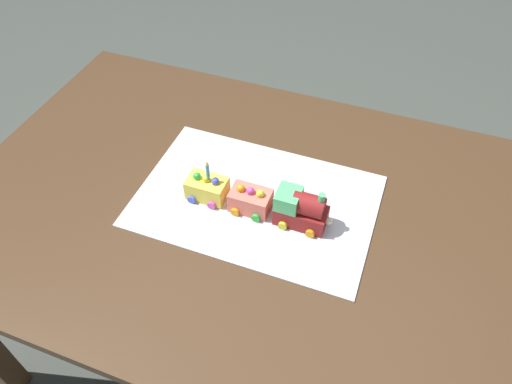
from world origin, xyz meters
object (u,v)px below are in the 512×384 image
object	(u,v)px
cake_car_hopper_coral	(251,200)
birthday_candle	(207,169)
cake_locomotive	(301,209)
cake_car_gondola_lemon	(207,188)
dining_table	(231,225)

from	to	relation	value
cake_car_hopper_coral	birthday_candle	bearing A→B (deg)	-0.00
cake_car_hopper_coral	cake_locomotive	bearing A→B (deg)	-180.00
cake_car_hopper_coral	cake_car_gondola_lemon	world-z (taller)	same
birthday_candle	cake_car_hopper_coral	bearing A→B (deg)	180.00
cake_car_hopper_coral	cake_car_gondola_lemon	bearing A→B (deg)	0.00
cake_locomotive	cake_car_gondola_lemon	distance (m)	0.25
birthday_candle	dining_table	bearing A→B (deg)	-168.13
dining_table	cake_car_gondola_lemon	xyz separation A→B (m)	(0.06, 0.01, 0.14)
cake_car_gondola_lemon	birthday_candle	bearing A→B (deg)	-180.00
dining_table	cake_locomotive	size ratio (longest dim) A/B	10.00
cake_locomotive	cake_car_hopper_coral	world-z (taller)	cake_locomotive
cake_car_gondola_lemon	cake_car_hopper_coral	bearing A→B (deg)	180.00
cake_car_hopper_coral	birthday_candle	distance (m)	0.13
cake_car_gondola_lemon	birthday_candle	distance (m)	0.07
dining_table	birthday_candle	xyz separation A→B (m)	(0.05, 0.01, 0.21)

